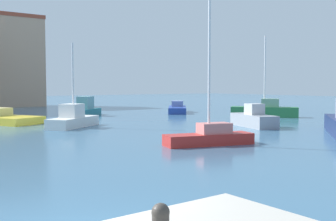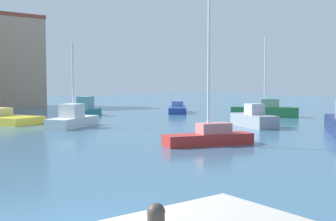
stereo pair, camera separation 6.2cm
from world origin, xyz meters
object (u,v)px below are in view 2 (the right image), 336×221
(motorboat_teal_mid_harbor, at_px, (85,109))
(motorboat_blue_distant_north, at_px, (178,109))
(sailboat_green_near_pier, at_px, (265,110))
(sailboat_red_center_channel, at_px, (209,135))
(sailboat_white_behind_lamppost, at_px, (73,119))
(mooring_bollard, at_px, (156,221))
(motorboat_grey_distant_east, at_px, (254,119))

(motorboat_teal_mid_harbor, distance_m, motorboat_blue_distant_north, 9.83)
(sailboat_green_near_pier, distance_m, motorboat_teal_mid_harbor, 16.61)
(sailboat_red_center_channel, height_order, sailboat_white_behind_lamppost, sailboat_red_center_channel)
(motorboat_teal_mid_harbor, bearing_deg, sailboat_red_center_channel, -99.44)
(mooring_bollard, distance_m, motorboat_teal_mid_harbor, 34.60)
(mooring_bollard, distance_m, motorboat_grey_distant_east, 24.27)
(motorboat_blue_distant_north, height_order, motorboat_grey_distant_east, motorboat_grey_distant_east)
(motorboat_teal_mid_harbor, relative_size, motorboat_blue_distant_north, 0.76)
(motorboat_teal_mid_harbor, relative_size, motorboat_grey_distant_east, 0.97)
(sailboat_white_behind_lamppost, bearing_deg, motorboat_teal_mid_harbor, 59.97)
(sailboat_red_center_channel, relative_size, motorboat_blue_distant_north, 1.19)
(motorboat_blue_distant_north, distance_m, motorboat_grey_distant_east, 15.48)
(motorboat_grey_distant_east, bearing_deg, sailboat_red_center_channel, -151.42)
(sailboat_white_behind_lamppost, distance_m, motorboat_blue_distant_north, 16.71)
(motorboat_teal_mid_harbor, distance_m, motorboat_grey_distant_east, 17.09)
(sailboat_green_near_pier, bearing_deg, mooring_bollard, -142.33)
(mooring_bollard, distance_m, sailboat_white_behind_lamppost, 24.12)
(sailboat_green_near_pier, bearing_deg, motorboat_grey_distant_east, -145.03)
(sailboat_red_center_channel, xyz_separation_m, sailboat_white_behind_lamppost, (-1.81, 11.77, 0.10))
(sailboat_white_behind_lamppost, relative_size, motorboat_blue_distant_north, 1.00)
(motorboat_teal_mid_harbor, height_order, motorboat_grey_distant_east, motorboat_teal_mid_harbor)
(mooring_bollard, distance_m, sailboat_red_center_channel, 15.10)
(mooring_bollard, relative_size, motorboat_grey_distant_east, 0.10)
(sailboat_red_center_channel, relative_size, motorboat_teal_mid_harbor, 1.58)
(motorboat_blue_distant_north, bearing_deg, sailboat_red_center_channel, -124.42)
(mooring_bollard, height_order, motorboat_blue_distant_north, mooring_bollard)
(sailboat_red_center_channel, distance_m, sailboat_green_near_pier, 18.60)
(motorboat_blue_distant_north, bearing_deg, motorboat_grey_distant_east, -108.40)
(sailboat_red_center_channel, distance_m, motorboat_grey_distant_east, 9.42)
(sailboat_white_behind_lamppost, distance_m, motorboat_grey_distant_east, 12.42)
(mooring_bollard, xyz_separation_m, motorboat_grey_distant_east, (18.94, 15.17, -0.75))
(mooring_bollard, xyz_separation_m, sailboat_red_center_channel, (10.67, 10.66, -0.83))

